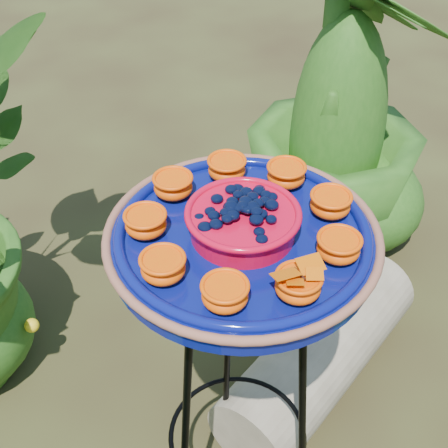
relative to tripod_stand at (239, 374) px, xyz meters
The scene contains 4 objects.
tripod_stand is the anchor object (origin of this frame).
feeder_dish 0.34m from the tripod_stand, 89.16° to the right, with size 0.51×0.51×0.09m.
driftwood_log 0.54m from the tripod_stand, 27.50° to the left, with size 0.22×0.22×0.66m, color tan.
shrub_back_right 1.00m from the tripod_stand, 42.91° to the left, with size 0.55×0.55×0.99m, color #235216.
Camera 1 is at (-0.44, -0.62, 1.43)m, focal length 50.00 mm.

